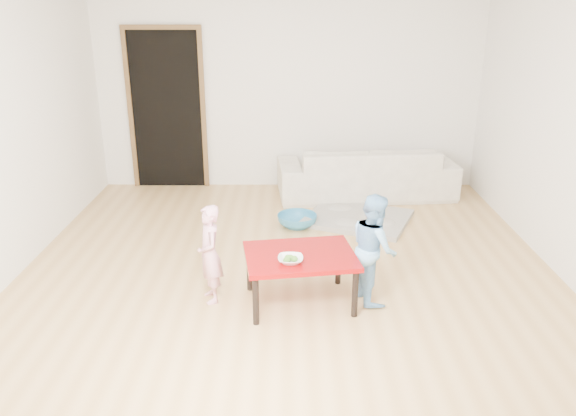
{
  "coord_description": "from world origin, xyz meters",
  "views": [
    {
      "loc": [
        0.01,
        -4.89,
        2.38
      ],
      "look_at": [
        0.0,
        -0.2,
        0.65
      ],
      "focal_mm": 35.0,
      "sensor_mm": 36.0,
      "label": 1
    }
  ],
  "objects_px": {
    "basin": "(297,221)",
    "red_table": "(300,278)",
    "child_pink": "(210,254)",
    "sofa": "(366,171)",
    "child_blue": "(374,248)",
    "bowl": "(290,260)"
  },
  "relations": [
    {
      "from": "child_pink",
      "to": "basin",
      "type": "distance_m",
      "value": 1.84
    },
    {
      "from": "red_table",
      "to": "basin",
      "type": "distance_m",
      "value": 1.7
    },
    {
      "from": "red_table",
      "to": "child_blue",
      "type": "height_order",
      "value": "child_blue"
    },
    {
      "from": "sofa",
      "to": "red_table",
      "type": "bearing_deg",
      "value": 67.13
    },
    {
      "from": "basin",
      "to": "bowl",
      "type": "bearing_deg",
      "value": -92.4
    },
    {
      "from": "sofa",
      "to": "child_pink",
      "type": "relative_size",
      "value": 2.65
    },
    {
      "from": "sofa",
      "to": "child_pink",
      "type": "height_order",
      "value": "child_pink"
    },
    {
      "from": "basin",
      "to": "red_table",
      "type": "bearing_deg",
      "value": -89.95
    },
    {
      "from": "child_pink",
      "to": "child_blue",
      "type": "height_order",
      "value": "child_blue"
    },
    {
      "from": "sofa",
      "to": "bowl",
      "type": "relative_size",
      "value": 11.17
    },
    {
      "from": "basin",
      "to": "child_pink",
      "type": "bearing_deg",
      "value": -114.3
    },
    {
      "from": "sofa",
      "to": "basin",
      "type": "bearing_deg",
      "value": 45.41
    },
    {
      "from": "bowl",
      "to": "basin",
      "type": "distance_m",
      "value": 1.9
    },
    {
      "from": "sofa",
      "to": "child_blue",
      "type": "height_order",
      "value": "child_blue"
    },
    {
      "from": "red_table",
      "to": "child_pink",
      "type": "bearing_deg",
      "value": 176.42
    },
    {
      "from": "child_pink",
      "to": "bowl",
      "type": "bearing_deg",
      "value": 53.66
    },
    {
      "from": "red_table",
      "to": "child_pink",
      "type": "height_order",
      "value": "child_pink"
    },
    {
      "from": "sofa",
      "to": "child_blue",
      "type": "bearing_deg",
      "value": 78.99
    },
    {
      "from": "sofa",
      "to": "child_pink",
      "type": "bearing_deg",
      "value": 54.02
    },
    {
      "from": "child_pink",
      "to": "basin",
      "type": "bearing_deg",
      "value": 136.54
    },
    {
      "from": "bowl",
      "to": "basin",
      "type": "height_order",
      "value": "bowl"
    },
    {
      "from": "bowl",
      "to": "child_pink",
      "type": "xyz_separation_m",
      "value": [
        -0.67,
        0.21,
        -0.05
      ]
    }
  ]
}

